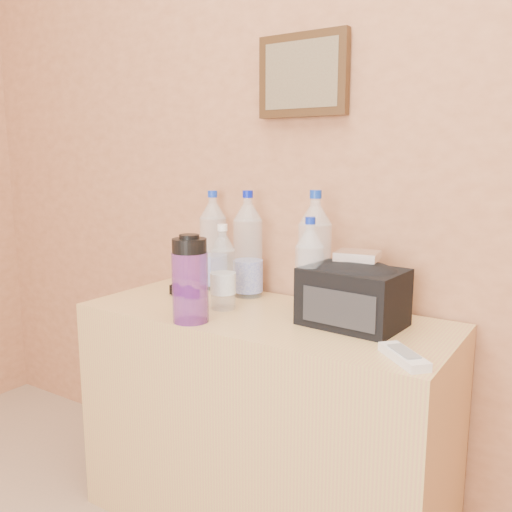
# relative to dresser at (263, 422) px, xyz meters

# --- Properties ---
(picture_frame) EXTENTS (0.30, 0.03, 0.25)m
(picture_frame) POSITION_rel_dresser_xyz_m (0.00, 0.23, 1.05)
(picture_frame) COLOR #382311
(picture_frame) RESTS_ON room_shell
(dresser) EXTENTS (1.11, 0.46, 0.69)m
(dresser) POSITION_rel_dresser_xyz_m (0.00, 0.00, 0.00)
(dresser) COLOR #9E7F54
(dresser) RESTS_ON ground
(pet_large_a) EXTENTS (0.10, 0.10, 0.35)m
(pet_large_a) POSITION_rel_dresser_xyz_m (-0.16, 0.15, 0.50)
(pet_large_a) COLOR white
(pet_large_a) RESTS_ON dresser
(pet_large_b) EXTENTS (0.09, 0.09, 0.34)m
(pet_large_b) POSITION_rel_dresser_xyz_m (-0.32, 0.18, 0.50)
(pet_large_b) COLOR silver
(pet_large_b) RESTS_ON dresser
(pet_large_c) EXTENTS (0.10, 0.10, 0.36)m
(pet_large_c) POSITION_rel_dresser_xyz_m (0.11, 0.11, 0.51)
(pet_large_c) COLOR white
(pet_large_c) RESTS_ON dresser
(pet_large_d) EXTENTS (0.08, 0.08, 0.30)m
(pet_large_d) POSITION_rel_dresser_xyz_m (0.15, 0.01, 0.48)
(pet_large_d) COLOR white
(pet_large_d) RESTS_ON dresser
(pet_small) EXTENTS (0.07, 0.07, 0.26)m
(pet_small) POSITION_rel_dresser_xyz_m (-0.13, -0.02, 0.46)
(pet_small) COLOR silver
(pet_small) RESTS_ON dresser
(nalgene_bottle) EXTENTS (0.10, 0.10, 0.25)m
(nalgene_bottle) POSITION_rel_dresser_xyz_m (-0.13, -0.18, 0.47)
(nalgene_bottle) COLOR #632485
(nalgene_bottle) RESTS_ON dresser
(sunglasses) EXTENTS (0.13, 0.05, 0.03)m
(sunglasses) POSITION_rel_dresser_xyz_m (-0.33, 0.03, 0.36)
(sunglasses) COLOR black
(sunglasses) RESTS_ON dresser
(ac_remote) EXTENTS (0.15, 0.14, 0.02)m
(ac_remote) POSITION_rel_dresser_xyz_m (0.47, -0.15, 0.36)
(ac_remote) COLOR silver
(ac_remote) RESTS_ON dresser
(toiletry_bag) EXTENTS (0.28, 0.21, 0.18)m
(toiletry_bag) POSITION_rel_dresser_xyz_m (0.27, 0.04, 0.44)
(toiletry_bag) COLOR black
(toiletry_bag) RESTS_ON dresser
(foil_packet) EXTENTS (0.13, 0.11, 0.02)m
(foil_packet) POSITION_rel_dresser_xyz_m (0.27, 0.06, 0.54)
(foil_packet) COLOR white
(foil_packet) RESTS_ON toiletry_bag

